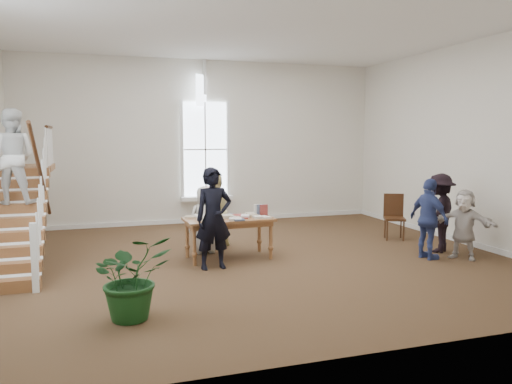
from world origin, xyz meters
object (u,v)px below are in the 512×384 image
object	(u,v)px
elderly_woman	(205,220)
woman_cluster_a	(429,219)
woman_cluster_c	(464,224)
side_chair	(394,214)
woman_cluster_b	(440,213)
library_table	(229,222)
person_yellow	(214,211)
police_officer	(214,218)
floor_plant	(132,277)

from	to	relation	value
elderly_woman	woman_cluster_a	distance (m)	4.51
woman_cluster_c	side_chair	size ratio (longest dim) A/B	1.30
woman_cluster_a	woman_cluster_c	world-z (taller)	woman_cluster_a
woman_cluster_b	side_chair	bearing A→B (deg)	-119.02
library_table	person_yellow	xyz separation A→B (m)	(-0.06, 1.10, 0.07)
library_table	woman_cluster_c	size ratio (longest dim) A/B	1.27
woman_cluster_a	person_yellow	bearing A→B (deg)	49.55
police_officer	woman_cluster_b	distance (m)	4.82
woman_cluster_b	floor_plant	distance (m)	6.73
library_table	woman_cluster_b	size ratio (longest dim) A/B	1.07
police_officer	elderly_woman	xyz separation A→B (m)	(0.10, 1.25, -0.23)
library_table	police_officer	xyz separation A→B (m)	(-0.46, -0.65, 0.20)
library_table	woman_cluster_a	xyz separation A→B (m)	(3.75, -1.24, 0.07)
library_table	elderly_woman	world-z (taller)	elderly_woman
person_yellow	woman_cluster_b	size ratio (longest dim) A/B	0.97
elderly_woman	side_chair	bearing A→B (deg)	177.71
floor_plant	side_chair	world-z (taller)	floor_plant
elderly_woman	woman_cluster_a	xyz separation A→B (m)	(4.11, -1.84, 0.10)
elderly_woman	person_yellow	size ratio (longest dim) A/B	0.88
elderly_woman	woman_cluster_b	size ratio (longest dim) A/B	0.85
woman_cluster_c	side_chair	bearing A→B (deg)	149.86
library_table	side_chair	xyz separation A→B (m)	(4.20, 0.66, -0.13)
police_officer	floor_plant	size ratio (longest dim) A/B	1.63
person_yellow	library_table	bearing A→B (deg)	64.56
police_officer	side_chair	distance (m)	4.85
woman_cluster_a	floor_plant	distance (m)	6.03
library_table	woman_cluster_a	bearing A→B (deg)	-20.21
floor_plant	side_chair	distance (m)	7.16
police_officer	woman_cluster_a	distance (m)	4.26
police_officer	woman_cluster_c	world-z (taller)	police_officer
library_table	woman_cluster_c	bearing A→B (deg)	-19.95
person_yellow	woman_cluster_c	size ratio (longest dim) A/B	1.15
library_table	elderly_woman	bearing A→B (deg)	119.24
elderly_woman	floor_plant	xyz separation A→B (m)	(-1.71, -3.40, -0.13)
woman_cluster_c	elderly_woman	bearing A→B (deg)	-149.32
person_yellow	floor_plant	world-z (taller)	person_yellow
library_table	police_officer	world-z (taller)	police_officer
side_chair	elderly_woman	bearing A→B (deg)	-155.02
police_officer	woman_cluster_b	bearing A→B (deg)	-5.62
elderly_woman	side_chair	distance (m)	4.56
library_table	woman_cluster_c	world-z (taller)	woman_cluster_c
person_yellow	police_officer	bearing A→B (deg)	48.55
person_yellow	woman_cluster_b	world-z (taller)	woman_cluster_b
woman_cluster_b	woman_cluster_c	bearing A→B (deg)	61.36
side_chair	woman_cluster_a	bearing A→B (deg)	-79.05
police_officer	side_chair	xyz separation A→B (m)	(4.66, 1.31, -0.34)
police_officer	person_yellow	size ratio (longest dim) A/B	1.17
person_yellow	woman_cluster_b	xyz separation A→B (m)	(4.41, -1.89, 0.03)
library_table	floor_plant	size ratio (longest dim) A/B	1.54
floor_plant	side_chair	size ratio (longest dim) A/B	1.07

